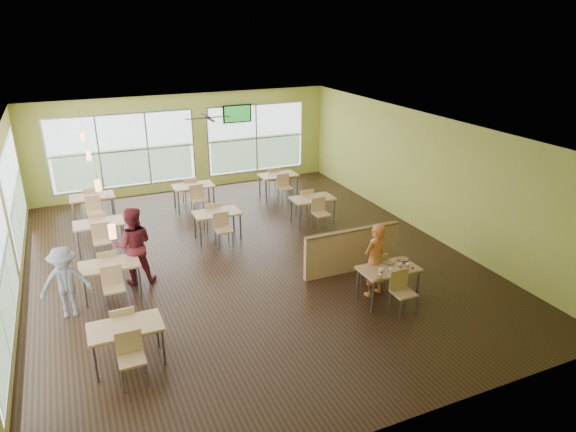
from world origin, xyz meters
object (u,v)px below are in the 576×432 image
object	(u,v)px
man_plaid	(375,260)
food_basket	(403,260)
main_table	(388,273)
half_wall_divider	(352,250)

from	to	relation	value
man_plaid	food_basket	size ratio (longest dim) A/B	6.25
main_table	man_plaid	size ratio (longest dim) A/B	0.94
half_wall_divider	food_basket	world-z (taller)	half_wall_divider
main_table	man_plaid	bearing A→B (deg)	112.33
man_plaid	half_wall_divider	bearing A→B (deg)	-111.99
main_table	food_basket	distance (m)	0.49
man_plaid	main_table	bearing A→B (deg)	96.99
half_wall_divider	man_plaid	size ratio (longest dim) A/B	1.49
food_basket	man_plaid	bearing A→B (deg)	162.33
man_plaid	food_basket	bearing A→B (deg)	146.99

